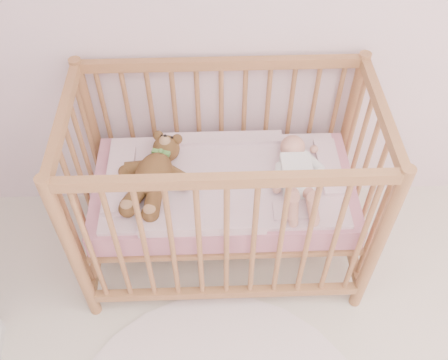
{
  "coord_description": "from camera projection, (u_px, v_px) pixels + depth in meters",
  "views": [
    {
      "loc": [
        -0.51,
        0.08,
        2.31
      ],
      "look_at": [
        -0.46,
        1.55,
        0.62
      ],
      "focal_mm": 40.0,
      "sensor_mm": 36.0,
      "label": 1
    }
  ],
  "objects": [
    {
      "name": "baby",
      "position": [
        297.0,
        171.0,
        2.26
      ],
      "size": [
        0.26,
        0.53,
        0.13
      ],
      "primitive_type": null,
      "rotation": [
        0.0,
        0.0,
        -0.0
      ],
      "color": "white",
      "rests_on": "blanket"
    },
    {
      "name": "mattress",
      "position": [
        224.0,
        191.0,
        2.37
      ],
      "size": [
        1.22,
        0.62,
        0.13
      ],
      "primitive_type": "cube",
      "color": "pink",
      "rests_on": "crib"
    },
    {
      "name": "blanket",
      "position": [
        224.0,
        180.0,
        2.32
      ],
      "size": [
        1.1,
        0.58,
        0.06
      ],
      "primitive_type": null,
      "color": "pink",
      "rests_on": "mattress"
    },
    {
      "name": "crib",
      "position": [
        224.0,
        189.0,
        2.36
      ],
      "size": [
        1.36,
        0.76,
        1.0
      ],
      "primitive_type": null,
      "color": "#A97D47",
      "rests_on": "floor"
    },
    {
      "name": "teddy_bear",
      "position": [
        154.0,
        173.0,
        2.23
      ],
      "size": [
        0.48,
        0.59,
        0.14
      ],
      "primitive_type": null,
      "rotation": [
        0.0,
        0.0,
        -0.28
      ],
      "color": "brown",
      "rests_on": "blanket"
    }
  ]
}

